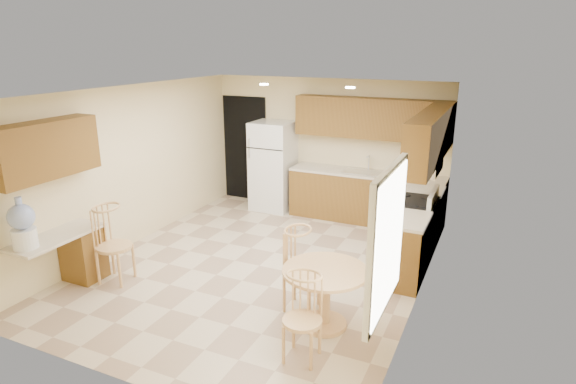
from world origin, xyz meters
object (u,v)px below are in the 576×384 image
at_px(chair_table_a, 299,265).
at_px(chair_table_b, 299,314).
at_px(stove, 411,229).
at_px(refrigerator, 273,166).
at_px(chair_desk, 107,240).
at_px(dining_table, 325,289).
at_px(water_crock, 22,225).

relative_size(chair_table_a, chair_table_b, 1.11).
bearing_deg(chair_table_b, chair_table_a, -70.37).
distance_m(stove, chair_table_b, 3.03).
xyz_separation_m(refrigerator, chair_table_b, (2.35, -4.21, -0.29)).
height_order(refrigerator, chair_table_a, refrigerator).
relative_size(chair_table_a, chair_desk, 0.97).
distance_m(dining_table, chair_table_a, 0.44).
bearing_deg(chair_desk, chair_table_b, 71.23).
relative_size(chair_table_b, chair_desk, 0.88).
bearing_deg(refrigerator, chair_table_b, -60.81).
xyz_separation_m(dining_table, water_crock, (-3.40, -1.05, 0.59)).
relative_size(refrigerator, dining_table, 1.77).
bearing_deg(chair_table_b, dining_table, -93.77).
height_order(dining_table, chair_table_b, chair_table_b).
xyz_separation_m(stove, chair_table_a, (-0.91, -2.10, 0.15)).
height_order(refrigerator, water_crock, refrigerator).
relative_size(stove, chair_table_b, 1.19).
bearing_deg(chair_desk, refrigerator, 161.77).
bearing_deg(chair_table_a, refrigerator, -150.37).
bearing_deg(dining_table, water_crock, -162.83).
bearing_deg(water_crock, stove, 40.06).
distance_m(stove, water_crock, 5.16).
bearing_deg(chair_desk, water_crock, -37.78).
xyz_separation_m(refrigerator, dining_table, (2.35, -3.47, -0.38)).
xyz_separation_m(stove, water_crock, (-3.92, -3.30, 0.59)).
height_order(chair_table_b, water_crock, water_crock).
bearing_deg(refrigerator, dining_table, -55.89).
relative_size(dining_table, chair_table_a, 0.94).
height_order(dining_table, water_crock, water_crock).
height_order(refrigerator, chair_desk, refrigerator).
xyz_separation_m(chair_table_a, water_crock, (-3.01, -1.20, 0.44)).
xyz_separation_m(stove, chair_table_b, (-0.52, -2.99, 0.09)).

